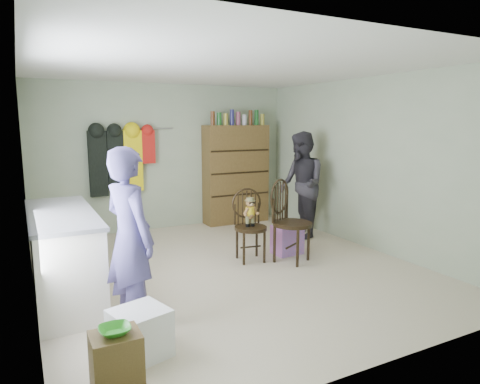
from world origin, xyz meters
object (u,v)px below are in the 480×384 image
counter (64,255)px  chair_far (288,218)px  chair_front (249,219)px  dresser (236,173)px

counter → chair_far: size_ratio=1.67×
chair_front → counter: bearing=-165.3°
chair_front → dresser: bearing=77.1°
counter → chair_far: (2.79, -0.05, 0.12)m
chair_far → dresser: 2.41m
dresser → chair_front: bearing=-112.2°
chair_front → chair_far: 0.52m
chair_front → chair_far: chair_far is taller
counter → dresser: bearing=35.7°
chair_far → chair_front: bearing=119.1°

